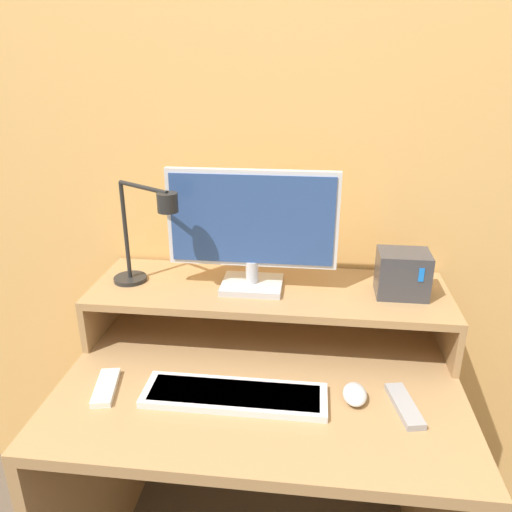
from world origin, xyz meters
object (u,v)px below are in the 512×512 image
(desk_lamp, at_px, (146,233))
(mouse, at_px, (355,394))
(remote_secondary, at_px, (404,406))
(monitor, at_px, (252,227))
(router_dock, at_px, (402,274))
(keyboard, at_px, (234,395))
(remote_control, at_px, (106,387))

(desk_lamp, xyz_separation_m, mouse, (0.57, -0.23, -0.31))
(remote_secondary, bearing_deg, mouse, 170.87)
(monitor, height_order, router_dock, monitor)
(keyboard, bearing_deg, router_dock, 36.09)
(desk_lamp, distance_m, keyboard, 0.50)
(keyboard, bearing_deg, remote_control, -179.13)
(mouse, bearing_deg, remote_control, -176.77)
(mouse, relative_size, remote_control, 0.59)
(router_dock, height_order, mouse, router_dock)
(desk_lamp, distance_m, remote_secondary, 0.80)
(mouse, height_order, remote_control, mouse)
(router_dock, height_order, remote_secondary, router_dock)
(desk_lamp, bearing_deg, mouse, -21.90)
(desk_lamp, distance_m, mouse, 0.69)
(keyboard, bearing_deg, desk_lamp, 137.30)
(desk_lamp, relative_size, remote_control, 2.03)
(keyboard, xyz_separation_m, remote_control, (-0.33, -0.00, -0.00))
(remote_control, bearing_deg, monitor, 43.09)
(router_dock, bearing_deg, mouse, -115.45)
(router_dock, relative_size, keyboard, 0.31)
(monitor, height_order, mouse, monitor)
(remote_control, bearing_deg, keyboard, 0.87)
(monitor, relative_size, remote_control, 3.15)
(monitor, height_order, remote_secondary, monitor)
(desk_lamp, bearing_deg, monitor, 8.80)
(monitor, distance_m, remote_control, 0.56)
(mouse, bearing_deg, desk_lamp, 158.10)
(monitor, bearing_deg, keyboard, -91.05)
(monitor, distance_m, mouse, 0.51)
(router_dock, height_order, keyboard, router_dock)
(keyboard, height_order, remote_secondary, keyboard)
(router_dock, relative_size, mouse, 1.58)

